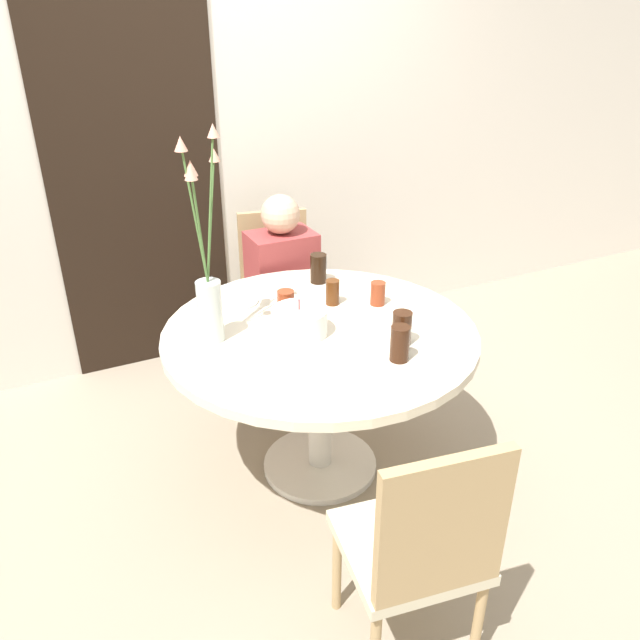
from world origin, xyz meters
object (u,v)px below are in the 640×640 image
at_px(chair_left_flank, 277,284).
at_px(drink_glass_5, 378,293).
at_px(drink_glass_3, 318,268).
at_px(person_woman, 283,297).
at_px(side_plate, 236,301).
at_px(drink_glass_2, 286,303).
at_px(flower_vase, 208,281).
at_px(drink_glass_1, 333,292).
at_px(birthday_cake, 299,321).
at_px(chair_far_back, 422,545).
at_px(drink_glass_0, 402,328).
at_px(drink_glass_4, 400,343).

height_order(chair_left_flank, drink_glass_5, chair_left_flank).
bearing_deg(drink_glass_3, person_woman, 95.26).
bearing_deg(drink_glass_5, side_plate, 151.60).
relative_size(drink_glass_2, drink_glass_5, 1.08).
height_order(flower_vase, drink_glass_1, flower_vase).
height_order(birthday_cake, drink_glass_5, birthday_cake).
bearing_deg(flower_vase, chair_left_flank, 53.45).
relative_size(flower_vase, side_plate, 3.99).
relative_size(flower_vase, person_woman, 0.77).
relative_size(side_plate, person_woman, 0.19).
height_order(chair_far_back, person_woman, person_woman).
distance_m(chair_far_back, drink_glass_1, 1.23).
relative_size(side_plate, drink_glass_0, 1.50).
height_order(side_plate, drink_glass_1, drink_glass_1).
distance_m(drink_glass_2, person_woman, 0.73).
xyz_separation_m(chair_far_back, drink_glass_5, (0.48, 1.07, 0.27)).
distance_m(drink_glass_2, drink_glass_4, 0.58).
relative_size(chair_left_flank, drink_glass_3, 6.41).
bearing_deg(flower_vase, chair_far_back, -76.12).
bearing_deg(chair_far_back, drink_glass_2, -85.01).
height_order(chair_far_back, side_plate, chair_far_back).
bearing_deg(birthday_cake, chair_far_back, -93.41).
xyz_separation_m(flower_vase, side_plate, (0.20, 0.28, -0.24)).
xyz_separation_m(chair_far_back, drink_glass_2, (0.08, 1.14, 0.27)).
xyz_separation_m(chair_far_back, drink_glass_1, (0.30, 1.16, 0.27)).
bearing_deg(chair_left_flank, side_plate, -115.20).
bearing_deg(drink_glass_1, person_woman, 88.32).
distance_m(drink_glass_1, drink_glass_5, 0.20).
height_order(chair_far_back, birthday_cake, chair_far_back).
bearing_deg(drink_glass_5, drink_glass_3, 110.32).
bearing_deg(side_plate, chair_left_flank, 52.65).
bearing_deg(person_woman, drink_glass_5, -77.30).
bearing_deg(drink_glass_4, chair_far_back, -116.20).
distance_m(flower_vase, drink_glass_3, 0.72).
distance_m(chair_left_flank, person_woman, 0.16).
bearing_deg(flower_vase, drink_glass_3, 27.04).
xyz_separation_m(drink_glass_2, drink_glass_3, (0.28, 0.26, 0.01)).
height_order(chair_left_flank, drink_glass_3, chair_left_flank).
bearing_deg(drink_glass_4, flower_vase, 140.60).
xyz_separation_m(drink_glass_4, drink_glass_5, (0.18, 0.45, -0.02)).
distance_m(drink_glass_5, person_woman, 0.77).
relative_size(birthday_cake, drink_glass_3, 1.61).
distance_m(chair_left_flank, drink_glass_4, 1.34).
distance_m(drink_glass_4, person_woman, 1.19).
distance_m(side_plate, drink_glass_5, 0.63).
bearing_deg(person_woman, chair_left_flank, 77.85).
relative_size(birthday_cake, drink_glass_2, 2.00).
relative_size(chair_far_back, drink_glass_5, 8.55).
xyz_separation_m(birthday_cake, drink_glass_0, (0.32, -0.25, 0.01)).
xyz_separation_m(drink_glass_0, person_woman, (-0.05, 1.05, -0.29)).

